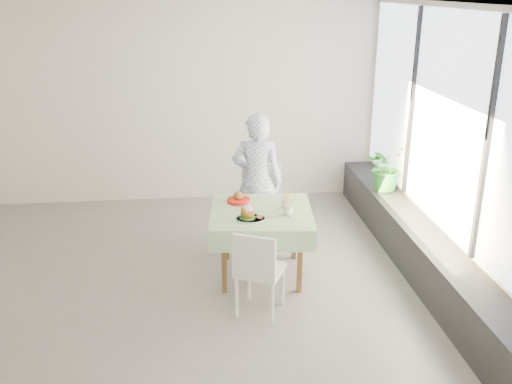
{
  "coord_description": "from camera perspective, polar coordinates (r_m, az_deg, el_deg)",
  "views": [
    {
      "loc": [
        0.43,
        -5.46,
        2.95
      ],
      "look_at": [
        1.03,
        0.07,
        0.93
      ],
      "focal_mm": 40.0,
      "sensor_mm": 36.0,
      "label": 1
    }
  ],
  "objects": [
    {
      "name": "wall_front",
      "position": [
        3.37,
        -13.0,
        -8.02
      ],
      "size": [
        6.0,
        0.02,
        2.8
      ],
      "primitive_type": "cube",
      "color": "silver",
      "rests_on": "ground"
    },
    {
      "name": "second_dish",
      "position": [
        6.16,
        -1.77,
        -0.72
      ],
      "size": [
        0.25,
        0.25,
        0.12
      ],
      "color": "#B31512",
      "rests_on": "cafe_table"
    },
    {
      "name": "floor",
      "position": [
        6.22,
        -9.53,
        -8.68
      ],
      "size": [
        6.0,
        6.0,
        0.0
      ],
      "primitive_type": "plane",
      "color": "slate",
      "rests_on": "ground"
    },
    {
      "name": "chair_far",
      "position": [
        6.76,
        0.24,
        -3.1
      ],
      "size": [
        0.57,
        0.57,
        0.98
      ],
      "color": "white",
      "rests_on": "ground"
    },
    {
      "name": "potted_plant",
      "position": [
        7.36,
        12.93,
        2.49
      ],
      "size": [
        0.72,
        0.69,
        0.61
      ],
      "primitive_type": "imported",
      "rotation": [
        0.0,
        0.0,
        0.56
      ],
      "color": "#297B30",
      "rests_on": "window_ledge"
    },
    {
      "name": "cafe_table",
      "position": [
        6.05,
        0.52,
        -4.36
      ],
      "size": [
        1.13,
        1.13,
        0.74
      ],
      "color": "brown",
      "rests_on": "ground"
    },
    {
      "name": "juice_cup_lemonade",
      "position": [
        5.81,
        3.21,
        -1.7
      ],
      "size": [
        0.1,
        0.1,
        0.28
      ],
      "color": "white",
      "rests_on": "cafe_table"
    },
    {
      "name": "window_pane",
      "position": [
        6.15,
        18.45,
        6.73
      ],
      "size": [
        0.01,
        4.8,
        2.18
      ],
      "primitive_type": "cube",
      "color": "#D1E0F9",
      "rests_on": "ground"
    },
    {
      "name": "juice_cup_orange",
      "position": [
        6.0,
        2.97,
        -1.07
      ],
      "size": [
        0.09,
        0.09,
        0.25
      ],
      "color": "white",
      "rests_on": "cafe_table"
    },
    {
      "name": "wall_back",
      "position": [
        8.12,
        -9.23,
        8.68
      ],
      "size": [
        6.0,
        0.02,
        2.8
      ],
      "primitive_type": "cube",
      "color": "silver",
      "rests_on": "ground"
    },
    {
      "name": "wall_right",
      "position": [
        6.22,
        18.46,
        4.49
      ],
      "size": [
        0.02,
        5.0,
        2.8
      ],
      "primitive_type": "cube",
      "color": "silver",
      "rests_on": "ground"
    },
    {
      "name": "main_dish",
      "position": [
        5.69,
        -0.71,
        -2.32
      ],
      "size": [
        0.3,
        0.3,
        0.15
      ],
      "color": "white",
      "rests_on": "cafe_table"
    },
    {
      "name": "diner",
      "position": [
        6.64,
        0.1,
        1.11
      ],
      "size": [
        0.66,
        0.51,
        1.61
      ],
      "primitive_type": "imported",
      "rotation": [
        0.0,
        0.0,
        2.92
      ],
      "color": "#809BCE",
      "rests_on": "ground"
    },
    {
      "name": "chair_near",
      "position": [
        5.46,
        0.36,
        -9.48
      ],
      "size": [
        0.54,
        0.54,
        0.86
      ],
      "color": "white",
      "rests_on": "ground"
    },
    {
      "name": "ceiling",
      "position": [
        5.48,
        -11.27,
        18.02
      ],
      "size": [
        6.0,
        6.0,
        0.0
      ],
      "primitive_type": "plane",
      "rotation": [
        3.14,
        0.0,
        0.0
      ],
      "color": "white",
      "rests_on": "ground"
    },
    {
      "name": "window_ledge",
      "position": [
        6.53,
        15.76,
        -5.28
      ],
      "size": [
        0.4,
        4.8,
        0.5
      ],
      "primitive_type": "cube",
      "color": "black",
      "rests_on": "ground"
    }
  ]
}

